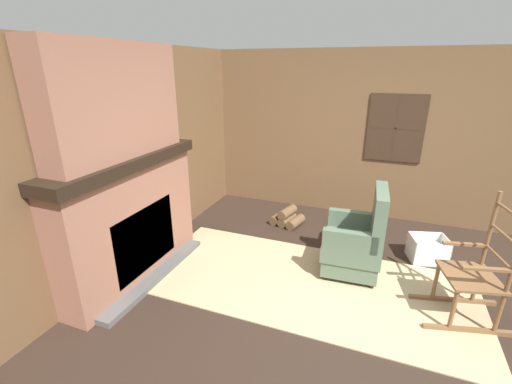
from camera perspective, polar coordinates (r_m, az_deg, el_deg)
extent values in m
plane|color=#2D2119|center=(3.37, 17.55, -21.04)|extent=(14.00, 14.00, 0.00)
cube|color=brown|center=(3.78, -23.38, 3.75)|extent=(0.06, 5.77, 2.41)
cube|color=brown|center=(5.28, 21.18, 8.39)|extent=(5.77, 0.06, 2.41)
cube|color=#382619|center=(5.21, 22.25, 9.80)|extent=(0.75, 0.02, 0.93)
cube|color=silver|center=(5.22, 22.25, 9.82)|extent=(0.71, 0.01, 0.89)
cube|color=#382619|center=(5.21, 22.25, 9.80)|extent=(0.02, 0.02, 0.89)
cube|color=#382619|center=(5.21, 22.25, 9.80)|extent=(0.71, 0.02, 0.02)
cube|color=#93604C|center=(3.84, -20.00, -4.95)|extent=(0.34, 1.78, 1.23)
cube|color=black|center=(3.83, -18.25, -7.34)|extent=(0.08, 0.92, 0.69)
cube|color=#565451|center=(3.98, -16.16, -13.25)|extent=(0.16, 1.60, 0.06)
cube|color=black|center=(3.62, -21.27, 4.69)|extent=(0.44, 1.88, 0.11)
cube|color=#93604C|center=(3.52, -22.49, 13.80)|extent=(0.30, 1.56, 1.05)
cube|color=tan|center=(3.80, 8.29, -14.70)|extent=(3.41, 1.52, 0.01)
cube|color=#516651|center=(4.00, 15.43, -10.44)|extent=(0.60, 0.63, 0.24)
cube|color=#516651|center=(3.92, 15.63, -8.55)|extent=(0.64, 0.66, 0.18)
cube|color=#516651|center=(3.77, 19.84, -3.86)|extent=(0.15, 0.64, 0.58)
cube|color=#516651|center=(3.60, 15.35, -7.88)|extent=(0.55, 0.12, 0.20)
cube|color=#516651|center=(4.08, 15.82, -4.41)|extent=(0.55, 0.12, 0.20)
cylinder|color=#332319|center=(3.87, 11.33, -13.79)|extent=(0.05, 0.05, 0.06)
cylinder|color=#332319|center=(4.30, 12.20, -10.12)|extent=(0.05, 0.05, 0.06)
cylinder|color=#332319|center=(3.87, 18.65, -14.59)|extent=(0.05, 0.05, 0.06)
cylinder|color=#332319|center=(4.30, 18.70, -10.83)|extent=(0.05, 0.05, 0.06)
cube|color=brown|center=(3.70, 32.18, -18.94)|extent=(0.79, 0.23, 0.04)
cube|color=brown|center=(4.00, 29.80, -15.36)|extent=(0.79, 0.23, 0.04)
cylinder|color=brown|center=(3.51, 30.04, -16.50)|extent=(0.04, 0.04, 0.38)
cylinder|color=brown|center=(3.82, 27.78, -12.92)|extent=(0.04, 0.04, 0.38)
cylinder|color=brown|center=(3.66, 35.49, -16.03)|extent=(0.04, 0.04, 0.38)
cylinder|color=brown|center=(3.96, 32.82, -12.67)|extent=(0.04, 0.04, 0.38)
cube|color=brown|center=(3.63, 32.11, -11.84)|extent=(0.53, 0.57, 0.02)
cylinder|color=brown|center=(3.72, 34.45, -5.31)|extent=(0.04, 0.04, 0.74)
cylinder|color=brown|center=(3.62, 35.38, -8.82)|extent=(0.12, 0.39, 0.03)
cylinder|color=brown|center=(3.53, 36.06, -5.83)|extent=(0.12, 0.39, 0.03)
cylinder|color=brown|center=(3.46, 36.77, -2.71)|extent=(0.12, 0.39, 0.03)
cube|color=brown|center=(3.38, 34.16, -10.60)|extent=(0.38, 0.13, 0.02)
cube|color=brown|center=(3.70, 31.47, -7.44)|extent=(0.38, 0.13, 0.02)
cylinder|color=brown|center=(5.07, 3.84, -4.26)|extent=(0.22, 0.37, 0.14)
cylinder|color=brown|center=(5.01, 5.21, -4.63)|extent=(0.22, 0.37, 0.14)
cylinder|color=brown|center=(4.95, 6.60, -5.02)|extent=(0.22, 0.37, 0.14)
cylinder|color=brown|center=(4.96, 5.25, -3.39)|extent=(0.22, 0.37, 0.14)
cube|color=white|center=(4.62, 26.45, -10.01)|extent=(0.47, 0.41, 0.01)
cube|color=white|center=(4.63, 28.99, -8.40)|extent=(0.10, 0.31, 0.30)
cube|color=white|center=(4.49, 24.39, -8.51)|extent=(0.10, 0.31, 0.30)
cube|color=white|center=(4.68, 26.10, -7.59)|extent=(0.39, 0.12, 0.30)
cube|color=white|center=(4.44, 27.40, -9.38)|extent=(0.39, 0.12, 0.30)
ellipsoid|color=white|center=(4.55, 26.76, -8.30)|extent=(0.38, 0.33, 0.18)
ellipsoid|color=silver|center=(3.29, -27.49, 4.22)|extent=(0.13, 0.13, 0.10)
cylinder|color=white|center=(3.26, -27.92, 6.72)|extent=(0.07, 0.07, 0.19)
cube|color=gray|center=(3.86, -18.61, 7.95)|extent=(0.14, 0.22, 0.16)
cube|color=silver|center=(3.81, -17.73, 8.02)|extent=(0.01, 0.04, 0.02)
cylinder|color=gold|center=(3.57, -23.02, 7.29)|extent=(0.07, 0.26, 0.26)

